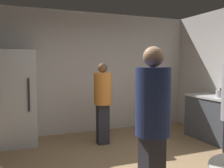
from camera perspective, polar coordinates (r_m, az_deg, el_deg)
name	(u,v)px	position (r m, az deg, el deg)	size (l,w,h in m)	color
wall_back	(84,73)	(5.63, -6.46, 2.61)	(5.32, 0.06, 2.70)	silver
refrigerator	(16,98)	(5.04, -21.14, -3.01)	(0.70, 0.68, 1.80)	silver
kettle	(220,94)	(5.25, 23.65, -2.02)	(0.24, 0.17, 0.18)	#B2B2B7
person_in_navy_shirt	(152,119)	(2.47, 9.29, -8.00)	(0.39, 0.39, 1.70)	#2D2D38
person_in_orange_shirt	(103,97)	(4.75, -2.15, -3.04)	(0.34, 0.34, 1.56)	#2D2D38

